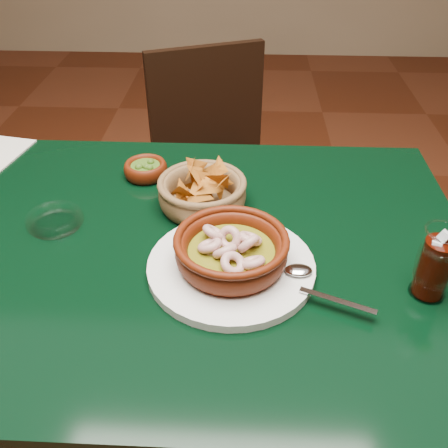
{
  "coord_description": "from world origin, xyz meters",
  "views": [
    {
      "loc": [
        0.17,
        -0.72,
        1.33
      ],
      "look_at": [
        0.14,
        -0.02,
        0.81
      ],
      "focal_mm": 40.0,
      "sensor_mm": 36.0,
      "label": 1
    }
  ],
  "objects_px": {
    "chip_basket": "(202,192)",
    "cola_drink": "(436,264)",
    "dining_chair": "(218,176)",
    "shrimp_plate": "(232,255)",
    "dining_table": "(154,280)"
  },
  "relations": [
    {
      "from": "dining_chair",
      "to": "shrimp_plate",
      "type": "xyz_separation_m",
      "value": [
        0.07,
        -0.77,
        0.31
      ]
    },
    {
      "from": "dining_table",
      "to": "cola_drink",
      "type": "distance_m",
      "value": 0.52
    },
    {
      "from": "shrimp_plate",
      "to": "chip_basket",
      "type": "xyz_separation_m",
      "value": [
        -0.07,
        0.2,
        -0.0
      ]
    },
    {
      "from": "dining_table",
      "to": "shrimp_plate",
      "type": "relative_size",
      "value": 3.22
    },
    {
      "from": "shrimp_plate",
      "to": "chip_basket",
      "type": "height_order",
      "value": "chip_basket"
    },
    {
      "from": "dining_chair",
      "to": "dining_table",
      "type": "bearing_deg",
      "value": -97.08
    },
    {
      "from": "dining_chair",
      "to": "shrimp_plate",
      "type": "height_order",
      "value": "dining_chair"
    },
    {
      "from": "dining_table",
      "to": "cola_drink",
      "type": "relative_size",
      "value": 8.18
    },
    {
      "from": "dining_table",
      "to": "chip_basket",
      "type": "xyz_separation_m",
      "value": [
        0.09,
        0.12,
        0.13
      ]
    },
    {
      "from": "chip_basket",
      "to": "dining_chair",
      "type": "bearing_deg",
      "value": 90.24
    },
    {
      "from": "shrimp_plate",
      "to": "cola_drink",
      "type": "height_order",
      "value": "cola_drink"
    },
    {
      "from": "chip_basket",
      "to": "cola_drink",
      "type": "xyz_separation_m",
      "value": [
        0.39,
        -0.24,
        0.03
      ]
    },
    {
      "from": "cola_drink",
      "to": "dining_chair",
      "type": "bearing_deg",
      "value": 115.68
    },
    {
      "from": "chip_basket",
      "to": "shrimp_plate",
      "type": "bearing_deg",
      "value": -71.29
    },
    {
      "from": "chip_basket",
      "to": "cola_drink",
      "type": "bearing_deg",
      "value": -31.26
    }
  ]
}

